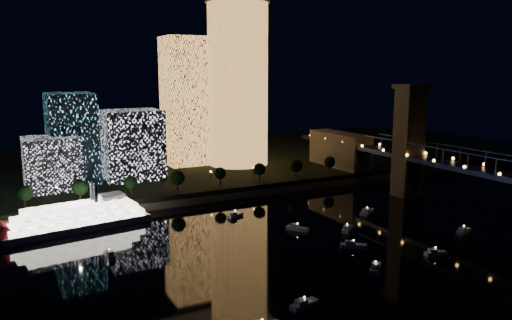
# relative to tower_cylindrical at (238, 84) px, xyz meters

# --- Properties ---
(ground) EXTENTS (520.00, 520.00, 0.00)m
(ground) POSITION_rel_tower_cylindrical_xyz_m (-19.59, -130.84, -48.84)
(ground) COLOR black
(ground) RESTS_ON ground
(far_bank) EXTENTS (420.00, 160.00, 5.00)m
(far_bank) POSITION_rel_tower_cylindrical_xyz_m (-19.59, 29.16, -46.34)
(far_bank) COLOR black
(far_bank) RESTS_ON ground
(seawall) EXTENTS (420.00, 6.00, 3.00)m
(seawall) POSITION_rel_tower_cylindrical_xyz_m (-19.59, -48.84, -47.34)
(seawall) COLOR #6B5E4C
(seawall) RESTS_ON ground
(tower_cylindrical) EXTENTS (34.00, 34.00, 87.43)m
(tower_cylindrical) POSITION_rel_tower_cylindrical_xyz_m (0.00, 0.00, 0.00)
(tower_cylindrical) COLOR #FEAB51
(tower_cylindrical) RESTS_ON far_bank
(tower_rectangular) EXTENTS (21.55, 21.55, 68.58)m
(tower_rectangular) POSITION_rel_tower_cylindrical_xyz_m (-25.35, 14.10, -9.55)
(tower_rectangular) COLOR #FEAB51
(tower_rectangular) RESTS_ON far_bank
(midrise_blocks) EXTENTS (99.18, 37.83, 40.84)m
(midrise_blocks) POSITION_rel_tower_cylindrical_xyz_m (-88.75, -6.95, -27.43)
(midrise_blocks) COLOR silver
(midrise_blocks) RESTS_ON far_bank
(truss_bridge) EXTENTS (13.00, 266.00, 50.00)m
(truss_bridge) POSITION_rel_tower_cylindrical_xyz_m (45.41, -127.11, -32.59)
(truss_bridge) COLOR #162048
(truss_bridge) RESTS_ON ground
(riverboat) EXTENTS (55.37, 18.66, 16.38)m
(riverboat) POSITION_rel_tower_cylindrical_xyz_m (-96.20, -63.75, -44.64)
(riverboat) COLOR silver
(riverboat) RESTS_ON ground
(motorboats) EXTENTS (119.59, 84.19, 2.78)m
(motorboats) POSITION_rel_tower_cylindrical_xyz_m (-25.28, -120.76, -48.02)
(motorboats) COLOR silver
(motorboats) RESTS_ON ground
(esplanade_trees) EXTENTS (166.35, 6.97, 8.99)m
(esplanade_trees) POSITION_rel_tower_cylindrical_xyz_m (-54.79, -42.84, -38.37)
(esplanade_trees) COLOR black
(esplanade_trees) RESTS_ON far_bank
(street_lamps) EXTENTS (132.70, 0.70, 5.65)m
(street_lamps) POSITION_rel_tower_cylindrical_xyz_m (-53.59, -36.84, -39.82)
(street_lamps) COLOR black
(street_lamps) RESTS_ON far_bank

